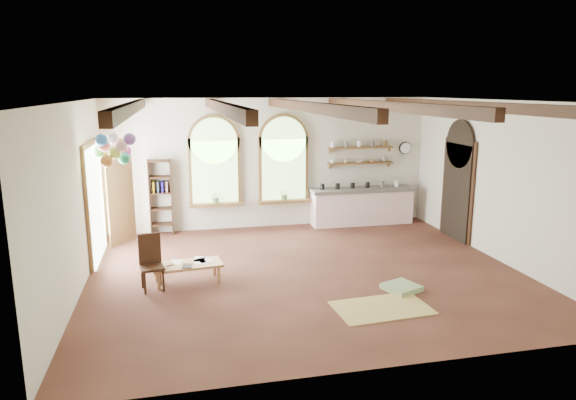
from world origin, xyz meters
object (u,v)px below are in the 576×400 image
object	(u,v)px
kitchen_counter	(362,206)
balloon_cluster	(114,149)
side_chair	(152,274)
coffee_table	(187,266)

from	to	relation	value
kitchen_counter	balloon_cluster	bearing A→B (deg)	-157.17
kitchen_counter	side_chair	distance (m)	6.14
balloon_cluster	kitchen_counter	bearing A→B (deg)	22.83
side_chair	balloon_cluster	xyz separation A→B (m)	(-0.60, 1.01, 2.07)
coffee_table	side_chair	world-z (taller)	side_chair
kitchen_counter	balloon_cluster	distance (m)	6.46
coffee_table	kitchen_counter	bearing A→B (deg)	35.42
coffee_table	side_chair	bearing A→B (deg)	-160.83
coffee_table	balloon_cluster	xyz separation A→B (m)	(-1.20, 0.80, 2.04)
kitchen_counter	coffee_table	distance (m)	5.52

